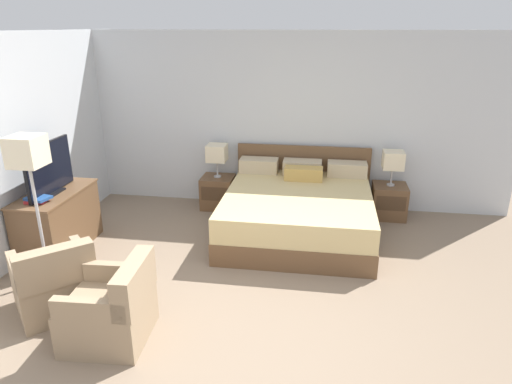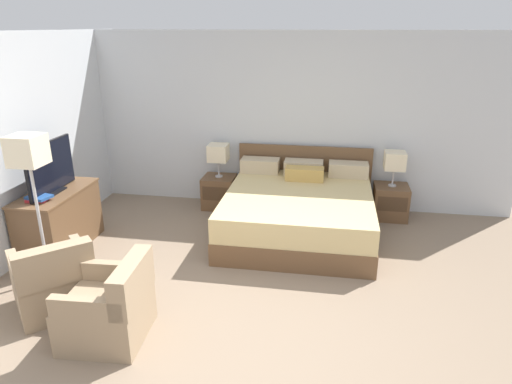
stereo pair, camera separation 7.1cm
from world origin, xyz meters
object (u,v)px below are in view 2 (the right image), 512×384
Objects in this scene: book_blue_cover at (39,197)px; floor_lamp at (29,162)px; bed at (299,211)px; tv at (51,168)px; armchair_by_window at (54,283)px; nightstand_right at (390,202)px; table_lamp_right at (395,161)px; dresser at (59,219)px; table_lamp_left at (218,153)px; nightstand_left at (219,192)px; armchair_companion at (110,309)px; book_red_cover at (38,199)px.

floor_lamp is (0.26, -0.41, 0.55)m from book_blue_cover.
tv is (-2.86, -0.94, 0.73)m from bed.
armchair_by_window is at bearing -60.74° from tv.
book_blue_cover reaches higher than nightstand_right.
book_blue_cover is at bearing -156.54° from bed.
table_lamp_right is at bearing 22.12° from tv.
dresser is at bearing 104.63° from tv.
tv reaches higher than armchair_by_window.
bed reaches higher than nightstand_right.
nightstand_right is at bearing 31.75° from floor_lamp.
armchair_by_window is at bearing -108.07° from table_lamp_left.
armchair_by_window is at bearing -108.08° from nightstand_left.
table_lamp_right is 4.45m from tv.
bed is 4.28× the size of nightstand_left.
armchair_by_window is at bearing -135.92° from bed.
nightstand_left is 0.50× the size of armchair_by_window.
armchair_companion reaches higher than nightstand_left.
nightstand_right is at bearing 25.54° from book_red_cover.
dresser is (-4.12, -1.66, 0.15)m from nightstand_right.
floor_lamp is (-3.85, -2.38, 1.10)m from nightstand_right.
table_lamp_left is 0.43× the size of dresser.
armchair_by_window is at bearing 156.41° from armchair_companion.
table_lamp_right reaches higher than dresser.
book_red_cover is at bearing -92.03° from dresser.
dresser is at bearing -133.95° from nightstand_left.
nightstand_left is at bearing 51.13° from book_blue_cover.
floor_lamp reaches higher than bed.
dresser is at bearing -158.01° from table_lamp_right.
dresser is 1.23m from floor_lamp.
table_lamp_left is (-2.52, 0.00, 0.61)m from nightstand_right.
tv is (-4.12, -1.68, 0.20)m from table_lamp_right.
nightstand_right is 0.64× the size of armchair_companion.
nightstand_left is at bearing 149.66° from bed.
nightstand_right is 0.97× the size of table_lamp_right.
table_lamp_left is 2.52m from table_lamp_right.
armchair_companion is (-1.46, -2.45, -0.03)m from bed.
table_lamp_left is 0.31× the size of floor_lamp.
table_lamp_right is 4.56m from book_blue_cover.
nightstand_left is 0.97× the size of table_lamp_right.
floor_lamp is at bearing -69.33° from tv.
bed is at bearing 44.08° from armchair_by_window.
nightstand_right is at bearing -90.00° from table_lamp_right.
book_blue_cover is at bearing 122.40° from floor_lamp.
floor_lamp is (0.27, -0.71, 0.30)m from tv.
table_lamp_left reaches higher than book_blue_cover.
tv is 1.56m from armchair_by_window.
table_lamp_right is 1.96× the size of book_blue_cover.
tv is at bearing -157.88° from table_lamp_right.
armchair_companion is at bearing -120.81° from bed.
tv is (-4.12, -1.67, 0.81)m from nightstand_right.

